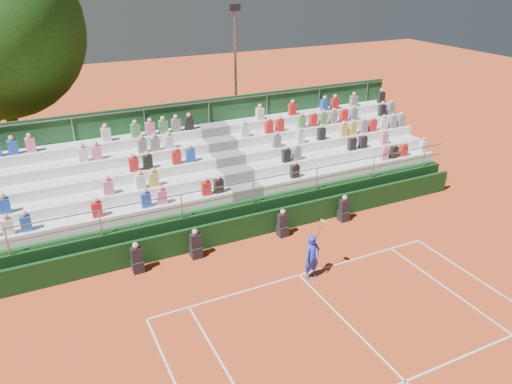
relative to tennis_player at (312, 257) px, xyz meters
name	(u,v)px	position (x,y,z in m)	size (l,w,h in m)	color
ground	(299,275)	(-0.30, 0.30, -0.84)	(90.00, 90.00, 0.00)	#C84921
courtside_wall	(259,224)	(-0.30, 3.50, -0.34)	(20.00, 0.15, 1.00)	black
line_officials	(245,234)	(-1.13, 3.05, -0.36)	(9.26, 0.40, 1.19)	black
grandstand	(228,182)	(-0.29, 6.74, 0.24)	(20.00, 5.20, 4.40)	black
tennis_player	(312,257)	(0.00, 0.00, 0.00)	(0.86, 0.50, 2.22)	#1C33D4
floodlight_mast	(235,69)	(2.96, 13.06, 3.89)	(0.60, 0.25, 8.12)	gray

